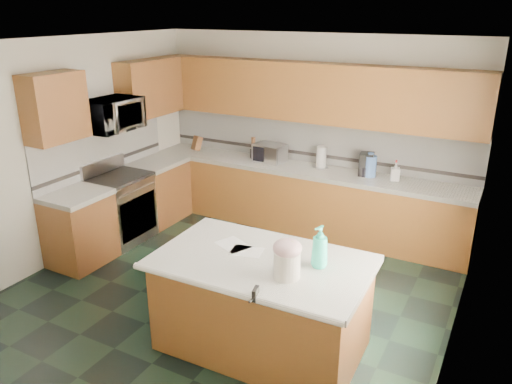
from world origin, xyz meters
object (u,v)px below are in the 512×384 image
Objects in this scene: island_base at (262,307)px; toaster_oven at (270,153)px; coffee_maker at (366,164)px; island_top at (262,262)px; knife_block at (197,143)px; soap_bottle_island at (320,247)px; treat_jar at (287,265)px.

toaster_oven reaches higher than island_base.
toaster_oven is 1.41m from coffee_maker.
island_top is at bearing -55.40° from toaster_oven.
island_base is 0.46m from island_top.
island_top reaches higher than island_base.
coffee_maker is (0.12, 2.73, 0.64)m from island_base.
island_base is 8.26× the size of knife_block.
coffee_maker reaches higher than knife_block.
toaster_oven is (-1.78, 2.59, -0.06)m from soap_bottle_island.
treat_jar is 4.07m from knife_block.
island_base is at bearing -21.76° from knife_block.
coffee_maker reaches higher than island_top.
toaster_oven reaches higher than treat_jar.
island_top is 8.72× the size of knife_block.
soap_bottle_island reaches higher than island_base.
treat_jar is at bearing -30.73° from island_base.
toaster_oven is (1.27, 0.00, 0.02)m from knife_block.
island_base is 4.77× the size of soap_bottle_island.
soap_bottle_island is at bearing -15.53° from knife_block.
soap_bottle_island is at bearing 11.66° from island_base.
coffee_maker is at bearing 115.37° from treat_jar.
treat_jar is 0.35m from soap_bottle_island.
knife_block is 0.72× the size of coffee_maker.
toaster_oven is 1.43× the size of coffee_maker.
soap_bottle_island is 2.64m from coffee_maker.
toaster_oven is at bearing 142.29° from soap_bottle_island.
soap_bottle_island is 4.00m from knife_block.
island_top is at bearing -149.22° from soap_bottle_island.
island_top is at bearing -21.76° from knife_block.
treat_jar is (0.32, -0.18, 0.61)m from island_base.
soap_bottle_island reaches higher than toaster_oven.
knife_block reaches higher than island_base.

